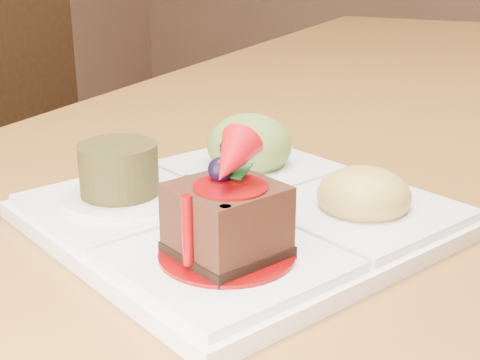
% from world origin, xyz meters
% --- Properties ---
extents(chair_left, '(0.38, 0.38, 0.85)m').
position_xyz_m(chair_left, '(-0.85, 0.07, 0.48)').
color(chair_left, black).
rests_on(chair_left, ground).
extents(sampler_plate, '(0.34, 0.34, 0.10)m').
position_xyz_m(sampler_plate, '(-0.14, -0.52, 0.77)').
color(sampler_plate, white).
rests_on(sampler_plate, dining_table).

